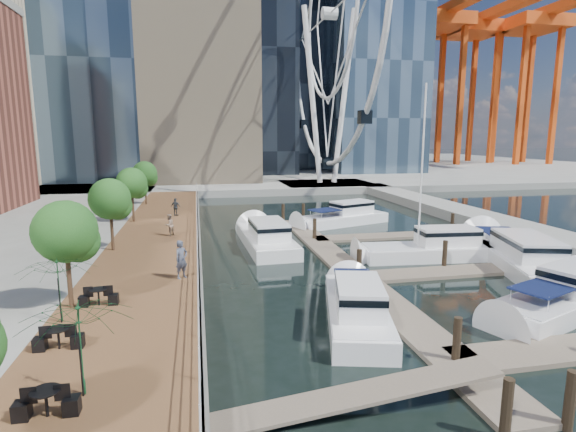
# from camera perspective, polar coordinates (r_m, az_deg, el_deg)

# --- Properties ---
(ground) EXTENTS (520.00, 520.00, 0.00)m
(ground) POSITION_cam_1_polar(r_m,az_deg,el_deg) (18.60, 8.85, -16.10)
(ground) COLOR black
(ground) RESTS_ON ground
(boardwalk) EXTENTS (6.00, 60.00, 1.00)m
(boardwalk) POSITION_cam_1_polar(r_m,az_deg,el_deg) (31.70, -16.66, -4.36)
(boardwalk) COLOR brown
(boardwalk) RESTS_ON ground
(seawall) EXTENTS (0.25, 60.00, 1.00)m
(seawall) POSITION_cam_1_polar(r_m,az_deg,el_deg) (31.55, -11.21, -4.19)
(seawall) COLOR #595954
(seawall) RESTS_ON ground
(land_far) EXTENTS (200.00, 114.00, 1.00)m
(land_far) POSITION_cam_1_polar(r_m,az_deg,el_deg) (118.01, -8.62, 6.23)
(land_far) COLOR gray
(land_far) RESTS_ON ground
(breakwater) EXTENTS (4.00, 60.00, 1.00)m
(breakwater) POSITION_cam_1_polar(r_m,az_deg,el_deg) (44.74, 24.24, -0.69)
(breakwater) COLOR gray
(breakwater) RESTS_ON ground
(pier) EXTENTS (14.00, 12.00, 1.00)m
(pier) POSITION_cam_1_polar(r_m,az_deg,el_deg) (70.91, 4.95, 3.83)
(pier) COLOR gray
(pier) RESTS_ON ground
(railing) EXTENTS (0.10, 60.00, 1.05)m
(railing) POSITION_cam_1_polar(r_m,az_deg,el_deg) (31.32, -11.46, -2.38)
(railing) COLOR white
(railing) RESTS_ON boardwalk
(floating_docks) EXTENTS (16.00, 34.00, 2.60)m
(floating_docks) POSITION_cam_1_polar(r_m,az_deg,el_deg) (30.13, 16.59, -5.12)
(floating_docks) COLOR #6D6051
(floating_docks) RESTS_ON ground
(ferris_wheel) EXTENTS (5.80, 45.60, 47.80)m
(ferris_wheel) POSITION_cam_1_polar(r_m,az_deg,el_deg) (72.70, 5.28, 24.16)
(ferris_wheel) COLOR white
(ferris_wheel) RESTS_ON ground
(port_cranes) EXTENTS (40.00, 52.00, 38.00)m
(port_cranes) POSITION_cam_1_polar(r_m,az_deg,el_deg) (133.96, 22.66, 14.39)
(port_cranes) COLOR #D84C14
(port_cranes) RESTS_ON ground
(street_trees) EXTENTS (2.60, 42.60, 4.60)m
(street_trees) POSITION_cam_1_polar(r_m,az_deg,el_deg) (30.35, -21.69, 2.01)
(street_trees) COLOR #3F2B1C
(street_trees) RESTS_ON ground
(cafe_tables) EXTENTS (2.50, 13.70, 0.74)m
(cafe_tables) POSITION_cam_1_polar(r_m,az_deg,el_deg) (15.84, -27.64, -16.57)
(cafe_tables) COLOR black
(cafe_tables) RESTS_ON ground
(yacht_foreground) EXTENTS (9.90, 5.88, 2.15)m
(yacht_foreground) POSITION_cam_1_polar(r_m,az_deg,el_deg) (25.19, 31.40, -10.38)
(yacht_foreground) COLOR silver
(yacht_foreground) RESTS_ON ground
(pedestrian_near) EXTENTS (0.86, 0.83, 1.98)m
(pedestrian_near) POSITION_cam_1_polar(r_m,az_deg,el_deg) (23.60, -13.39, -5.38)
(pedestrian_near) COLOR #44495B
(pedestrian_near) RESTS_ON boardwalk
(pedestrian_mid) EXTENTS (0.96, 0.99, 1.60)m
(pedestrian_mid) POSITION_cam_1_polar(r_m,az_deg,el_deg) (33.86, -14.85, -1.11)
(pedestrian_mid) COLOR gray
(pedestrian_mid) RESTS_ON boardwalk
(pedestrian_far) EXTENTS (1.02, 0.78, 1.61)m
(pedestrian_far) POSITION_cam_1_polar(r_m,az_deg,el_deg) (42.35, -14.07, 1.13)
(pedestrian_far) COLOR #31373E
(pedestrian_far) RESTS_ON boardwalk
(moored_yachts) EXTENTS (20.48, 37.36, 11.50)m
(moored_yachts) POSITION_cam_1_polar(r_m,az_deg,el_deg) (30.79, 16.14, -5.72)
(moored_yachts) COLOR white
(moored_yachts) RESTS_ON ground
(cafe_seating) EXTENTS (5.41, 14.64, 2.75)m
(cafe_seating) POSITION_cam_1_polar(r_m,az_deg,el_deg) (15.08, -27.24, -14.08)
(cafe_seating) COLOR #0F3A1F
(cafe_seating) RESTS_ON ground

